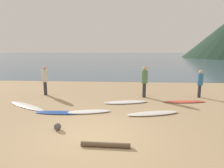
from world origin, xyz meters
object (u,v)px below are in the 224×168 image
Objects in this scene: surfboard_1 at (59,112)px; person_1 at (144,79)px; surfboard_0 at (27,106)px; surfboard_4 at (153,113)px; person_2 at (200,81)px; beach_rock_far at (58,127)px; surfboard_3 at (126,102)px; surfboard_2 at (87,112)px; person_0 at (45,78)px; driftwood_log at (106,145)px; surfboard_5 at (184,102)px.

surfboard_1 is 1.21× the size of person_1.
person_1 is at bearing 38.54° from surfboard_1.
surfboard_4 is (6.09, -0.73, 0.01)m from surfboard_0.
person_1 is at bearing 52.96° from surfboard_0.
person_2 is 6.34× the size of beach_rock_far.
surfboard_0 is 1.17× the size of surfboard_3.
surfboard_3 reaches higher than surfboard_1.
surfboard_2 is 0.89× the size of surfboard_3.
person_0 is at bearing 120.77° from surfboard_1.
surfboard_4 is at bearing -68.03° from surfboard_3.
surfboard_4 is 1.60× the size of driftwood_log.
person_0 is (-4.95, 1.47, 1.00)m from surfboard_3.
person_2 reaches higher than surfboard_2.
beach_rock_far is at bearing -121.59° from surfboard_2.
beach_rock_far is at bearing -68.70° from person_2.
surfboard_2 is 5.23m from surfboard_5.
person_2 is at bearing 36.66° from surfboard_5.
surfboard_2 is at bearing 164.08° from surfboard_4.
surfboard_2 is at bearing 8.06° from surfboard_1.
beach_rock_far is at bearing 149.15° from driftwood_log.
surfboard_0 is 9.53m from person_2.
driftwood_log is (1.12, -3.03, 0.03)m from surfboard_2.
person_1 reaches higher than beach_rock_far.
surfboard_4 is 1.45× the size of person_2.
surfboard_0 is 1.18× the size of surfboard_5.
beach_rock_far is (2.50, -2.67, 0.10)m from surfboard_0.
surfboard_3 is at bearing 43.39° from surfboard_0.
surfboard_5 is 9.02× the size of beach_rock_far.
person_0 reaches higher than person_2.
surfboard_0 is at bearing 157.59° from surfboard_4.
driftwood_log is at bearing -109.63° from surfboard_3.
surfboard_2 is 3.24m from driftwood_log.
beach_rock_far is (-0.69, -1.95, 0.09)m from surfboard_2.
beach_rock_far reaches higher than surfboard_0.
beach_rock_far reaches higher than surfboard_3.
surfboard_4 is at bearing -139.37° from surfboard_5.
person_0 reaches higher than beach_rock_far.
person_0 is 1.21× the size of driftwood_log.
driftwood_log is at bearing -132.65° from surfboard_5.
surfboard_0 is 10.61× the size of beach_rock_far.
surfboard_3 is 1.01× the size of surfboard_5.
driftwood_log is (2.38, -2.86, 0.04)m from surfboard_1.
surfboard_3 is 1.27× the size of person_1.
person_2 is (7.24, 3.33, 0.92)m from surfboard_1.
surfboard_5 is (3.09, 0.35, -0.01)m from surfboard_3.
surfboard_5 is at bearing 41.44° from surfboard_0.
surfboard_5 is at bearing 10.92° from surfboard_2.
surfboard_0 is 6.48m from person_1.
surfboard_3 is 1.96m from person_1.
surfboard_1 is 0.94× the size of surfboard_4.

